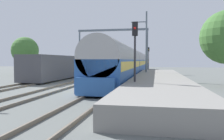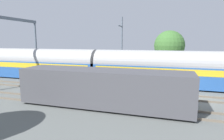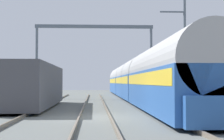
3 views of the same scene
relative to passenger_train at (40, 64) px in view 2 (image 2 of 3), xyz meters
The scene contains 11 objects.
ground 19.37m from the passenger_train, 102.35° to the right, with size 120.00×120.00×0.00m, color #5B605E.
track_far_west 20.63m from the passenger_train, 113.65° to the right, with size 1.52×60.00×0.16m.
track_west 19.36m from the passenger_train, 102.35° to the right, with size 1.52×60.00×0.16m.
track_east 18.92m from the passenger_train, 90.00° to the right, with size 1.52×60.00×0.16m.
platform 17.32m from the passenger_train, 77.21° to the right, with size 4.40×28.00×0.90m.
passenger_train is the anchor object (origin of this frame).
freight_car 14.53m from the passenger_train, 124.58° to the right, with size 2.80×13.00×2.70m.
person_crossing 3.78m from the passenger_train, 72.13° to the right, with size 0.32×0.44×1.73m.
catenary_gantry 5.88m from the passenger_train, 153.74° to the left, with size 12.64×0.28×7.86m.
catenary_pole_east_mid 11.20m from the passenger_train, 77.64° to the right, with size 1.90×0.20×8.00m.
tree_east_background 19.25m from the passenger_train, 59.92° to the right, with size 4.65×4.65×6.61m.
Camera 2 is at (-17.57, 2.10, 5.03)m, focal length 30.79 mm.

